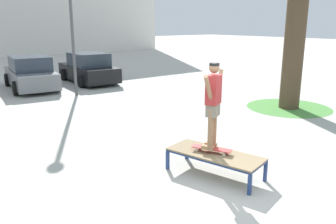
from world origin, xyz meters
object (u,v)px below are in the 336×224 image
object	(u,v)px
car_grey	(31,74)
light_post	(70,0)
skater	(213,100)
skate_box	(215,155)
car_black	(88,69)
skateboard	(212,149)

from	to	relation	value
car_grey	light_post	distance (m)	4.28
skater	light_post	world-z (taller)	light_post
skate_box	light_post	distance (m)	9.74
car_grey	car_black	distance (m)	2.86
skateboard	car_black	bearing A→B (deg)	75.56
skateboard	car_grey	xyz separation A→B (m)	(0.15, 11.73, 0.15)
car_black	skater	bearing A→B (deg)	-104.45
car_grey	light_post	size ratio (longest dim) A/B	0.75
skateboard	skater	world-z (taller)	skater
skate_box	car_black	size ratio (longest dim) A/B	0.47
skate_box	skateboard	world-z (taller)	skateboard
skate_box	car_grey	size ratio (longest dim) A/B	0.46
skater	skateboard	bearing A→B (deg)	-64.19
skateboard	car_grey	distance (m)	11.73
skate_box	light_post	size ratio (longest dim) A/B	0.35
skater	car_black	distance (m)	12.13
skater	light_post	size ratio (longest dim) A/B	0.29
car_black	skate_box	bearing A→B (deg)	-104.26
car_grey	light_post	world-z (taller)	light_post
skater	car_grey	xyz separation A→B (m)	(0.15, 11.73, -0.84)
skateboard	car_black	distance (m)	12.10
car_black	light_post	distance (m)	4.58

